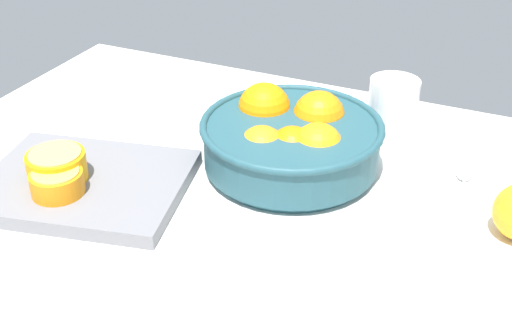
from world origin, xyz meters
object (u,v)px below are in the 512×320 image
object	(u,v)px
cutting_board	(85,184)
orange_half_1	(57,182)
orange_half_0	(57,166)
second_glass	(392,112)
spoon	(466,188)
fruit_bowl	(291,140)

from	to	relation	value
cutting_board	orange_half_1	bearing A→B (deg)	-100.76
cutting_board	orange_half_0	bearing A→B (deg)	-149.67
second_glass	cutting_board	xyz separation A→B (cm)	(-37.82, -36.36, -3.36)
spoon	orange_half_0	bearing A→B (deg)	-155.32
second_glass	fruit_bowl	bearing A→B (deg)	-124.83
orange_half_1	spoon	xyz separation A→B (cm)	(53.79, 28.64, -3.66)
orange_half_1	fruit_bowl	bearing A→B (deg)	41.80
fruit_bowl	spoon	world-z (taller)	fruit_bowl
fruit_bowl	spoon	distance (cm)	27.76
cutting_board	spoon	world-z (taller)	cutting_board
fruit_bowl	orange_half_1	distance (cm)	35.97
cutting_board	orange_half_0	world-z (taller)	orange_half_0
cutting_board	orange_half_1	size ratio (longest dim) A/B	3.91
fruit_bowl	cutting_board	size ratio (longest dim) A/B	0.96
fruit_bowl	orange_half_0	size ratio (longest dim) A/B	3.29
orange_half_0	spoon	world-z (taller)	orange_half_0
second_glass	orange_half_0	distance (cm)	56.03
fruit_bowl	orange_half_1	xyz separation A→B (cm)	(-26.81, -23.96, -0.90)
fruit_bowl	second_glass	size ratio (longest dim) A/B	2.77
second_glass	spoon	xyz separation A→B (cm)	(15.06, -12.45, -4.08)
cutting_board	orange_half_0	distance (cm)	5.03
orange_half_0	spoon	size ratio (longest dim) A/B	0.57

